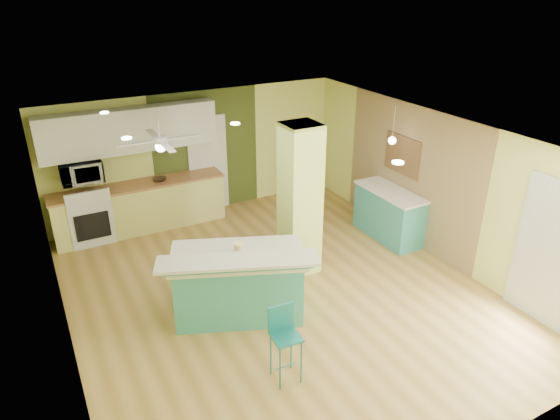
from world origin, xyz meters
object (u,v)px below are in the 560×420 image
object	(u,v)px
peninsula	(239,283)
canister	(238,248)
side_counter	(389,214)
bar_stool	(284,332)
fruit_bowl	(159,179)

from	to	relation	value
peninsula	canister	size ratio (longest dim) A/B	14.80
peninsula	side_counter	xyz separation A→B (m)	(3.44, 0.88, -0.05)
peninsula	canister	world-z (taller)	canister
side_counter	canister	world-z (taller)	canister
bar_stool	canister	bearing A→B (deg)	90.97
fruit_bowl	canister	size ratio (longest dim) A/B	1.69
bar_stool	canister	xyz separation A→B (m)	(0.07, 1.44, 0.40)
bar_stool	side_counter	distance (m)	4.17
canister	bar_stool	bearing A→B (deg)	-92.62
side_counter	fruit_bowl	world-z (taller)	fruit_bowl
fruit_bowl	canister	distance (m)	3.31
canister	peninsula	bearing A→B (deg)	-135.39
side_counter	peninsula	bearing A→B (deg)	-165.61
fruit_bowl	canister	bearing A→B (deg)	-86.65
bar_stool	fruit_bowl	distance (m)	4.76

